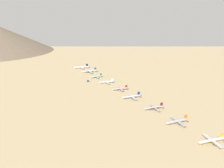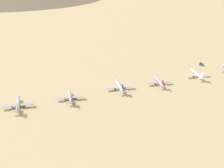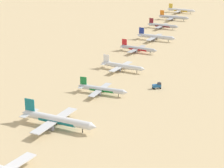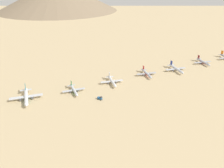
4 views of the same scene
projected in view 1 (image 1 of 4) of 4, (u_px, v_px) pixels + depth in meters
ground_plane at (119, 90)px, 409.64m from camera, size 2429.56×2429.56×0.00m
parked_jet_0 at (82, 67)px, 577.12m from camera, size 42.77×34.91×12.34m
parked_jet_1 at (90, 71)px, 535.34m from camera, size 42.78×34.75×12.34m
parked_jet_2 at (96, 77)px, 490.55m from camera, size 32.16×26.04×9.30m
parked_jet_3 at (107, 82)px, 450.21m from camera, size 34.66×28.28×10.00m
parked_jet_4 at (120, 89)px, 407.75m from camera, size 33.39×27.25×9.63m
parked_jet_5 at (132, 96)px, 367.57m from camera, size 37.22×30.27×10.73m
parked_jet_6 at (154, 107)px, 323.91m from camera, size 33.97×27.69×9.79m
parked_jet_7 at (177, 121)px, 281.41m from camera, size 36.26×29.46×10.46m
parked_jet_8 at (212, 140)px, 237.83m from camera, size 37.01×30.19×10.68m
service_truck at (88, 81)px, 461.10m from camera, size 5.62×5.19×3.90m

